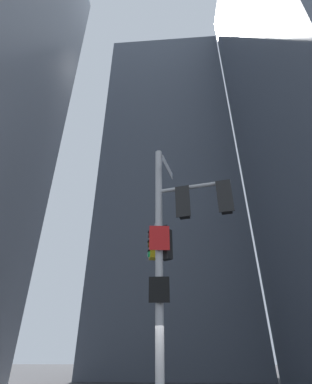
% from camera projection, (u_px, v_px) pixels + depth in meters
% --- Properties ---
extents(building_mid_block, '(15.35, 15.35, 43.01)m').
position_uv_depth(building_mid_block, '(169.00, 188.00, 38.25)').
color(building_mid_block, '#4C5460').
rests_on(building_mid_block, ground).
extents(signal_pole_assembly, '(2.93, 2.37, 8.56)m').
position_uv_depth(signal_pole_assembly, '(171.00, 242.00, 9.04)').
color(signal_pole_assembly, '#B2B2B5').
rests_on(signal_pole_assembly, ground).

